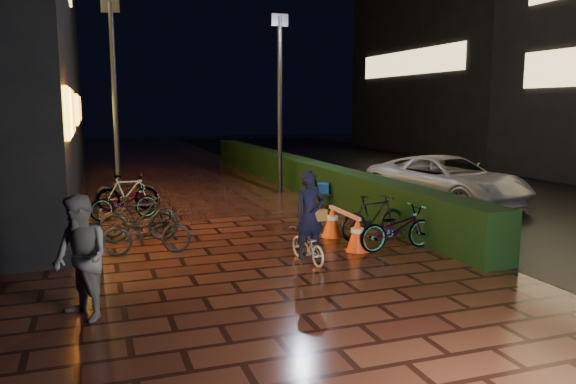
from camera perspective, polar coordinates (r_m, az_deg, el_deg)
name	(u,v)px	position (r m, az deg, el deg)	size (l,w,h in m)	color
ground	(277,257)	(10.24, -1.10, -6.67)	(80.00, 80.00, 0.00)	#381911
asphalt_road	(498,192)	(18.97, 20.52, 0.00)	(11.00, 60.00, 0.01)	black
hedge	(296,173)	(18.64, 0.86, 1.96)	(0.70, 20.00, 1.00)	black
bystander_person	(81,258)	(7.64, -20.32, -6.31)	(0.79, 0.62, 1.63)	slate
van	(447,180)	(16.19, 15.81, 1.18)	(2.20, 4.78, 1.33)	#B3B4B8
lamp_post_hedge	(280,96)	(17.48, -0.84, 9.69)	(0.52, 0.15, 5.44)	black
lamp_post_sf	(114,89)	(18.09, -17.24, 9.96)	(0.55, 0.25, 5.83)	black
cyclist	(309,229)	(9.77, 2.11, -3.76)	(0.62, 1.18, 1.64)	silver
traffic_barrier	(344,227)	(11.22, 5.71, -3.59)	(0.44, 1.65, 0.66)	#FC400D
cart_assembly	(322,190)	(15.17, 3.44, 0.25)	(0.66, 0.56, 0.92)	black
parked_bikes_storefront	(132,207)	(13.29, -15.52, -1.45)	(1.87, 6.08, 0.94)	black
parked_bikes_hedge	(386,223)	(11.21, 9.91, -3.10)	(1.68, 1.53, 0.94)	black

